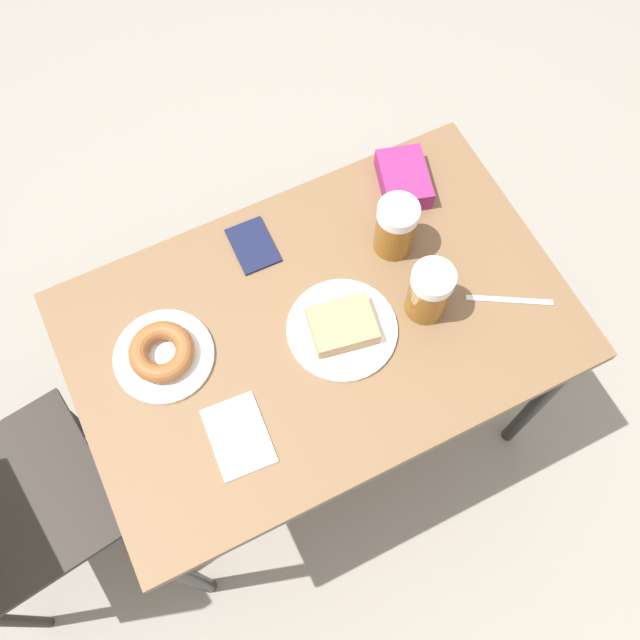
{
  "coord_description": "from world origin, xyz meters",
  "views": [
    {
      "loc": [
        -0.54,
        0.27,
        2.13
      ],
      "look_at": [
        0.0,
        0.0,
        0.75
      ],
      "focal_mm": 40.0,
      "sensor_mm": 36.0,
      "label": 1
    }
  ],
  "objects_px": {
    "passport_near_edge": "(253,245)",
    "blue_pouch": "(404,179)",
    "beer_mug_center": "(429,292)",
    "plate_with_cake": "(342,327)",
    "plate_with_donut": "(162,353)",
    "beer_mug_left": "(396,227)",
    "napkin_folded": "(239,436)",
    "fork": "(509,300)"
  },
  "relations": [
    {
      "from": "beer_mug_center",
      "to": "blue_pouch",
      "type": "height_order",
      "value": "beer_mug_center"
    },
    {
      "from": "beer_mug_center",
      "to": "fork",
      "type": "distance_m",
      "value": 0.2
    },
    {
      "from": "plate_with_donut",
      "to": "plate_with_cake",
      "type": "bearing_deg",
      "value": -107.01
    },
    {
      "from": "plate_with_donut",
      "to": "beer_mug_left",
      "type": "height_order",
      "value": "beer_mug_left"
    },
    {
      "from": "beer_mug_center",
      "to": "fork",
      "type": "xyz_separation_m",
      "value": [
        -0.07,
        -0.17,
        -0.07
      ]
    },
    {
      "from": "plate_with_cake",
      "to": "beer_mug_left",
      "type": "height_order",
      "value": "beer_mug_left"
    },
    {
      "from": "plate_with_donut",
      "to": "beer_mug_center",
      "type": "distance_m",
      "value": 0.57
    },
    {
      "from": "napkin_folded",
      "to": "blue_pouch",
      "type": "distance_m",
      "value": 0.7
    },
    {
      "from": "beer_mug_left",
      "to": "passport_near_edge",
      "type": "xyz_separation_m",
      "value": [
        0.13,
        0.28,
        -0.07
      ]
    },
    {
      "from": "beer_mug_left",
      "to": "napkin_folded",
      "type": "relative_size",
      "value": 0.9
    },
    {
      "from": "napkin_folded",
      "to": "passport_near_edge",
      "type": "relative_size",
      "value": 1.28
    },
    {
      "from": "beer_mug_center",
      "to": "plate_with_cake",
      "type": "bearing_deg",
      "value": 80.91
    },
    {
      "from": "plate_with_donut",
      "to": "beer_mug_left",
      "type": "bearing_deg",
      "value": -87.33
    },
    {
      "from": "beer_mug_left",
      "to": "beer_mug_center",
      "type": "distance_m",
      "value": 0.17
    },
    {
      "from": "plate_with_donut",
      "to": "napkin_folded",
      "type": "bearing_deg",
      "value": -162.18
    },
    {
      "from": "fork",
      "to": "blue_pouch",
      "type": "relative_size",
      "value": 0.98
    },
    {
      "from": "napkin_folded",
      "to": "fork",
      "type": "height_order",
      "value": "same"
    },
    {
      "from": "beer_mug_left",
      "to": "fork",
      "type": "height_order",
      "value": "beer_mug_left"
    },
    {
      "from": "beer_mug_center",
      "to": "passport_near_edge",
      "type": "xyz_separation_m",
      "value": [
        0.3,
        0.27,
        -0.07
      ]
    },
    {
      "from": "beer_mug_center",
      "to": "blue_pouch",
      "type": "bearing_deg",
      "value": -20.22
    },
    {
      "from": "fork",
      "to": "beer_mug_left",
      "type": "bearing_deg",
      "value": 34.44
    },
    {
      "from": "passport_near_edge",
      "to": "beer_mug_left",
      "type": "bearing_deg",
      "value": -115.48
    },
    {
      "from": "napkin_folded",
      "to": "plate_with_donut",
      "type": "bearing_deg",
      "value": 17.82
    },
    {
      "from": "beer_mug_center",
      "to": "passport_near_edge",
      "type": "bearing_deg",
      "value": 41.99
    },
    {
      "from": "beer_mug_left",
      "to": "blue_pouch",
      "type": "distance_m",
      "value": 0.17
    },
    {
      "from": "blue_pouch",
      "to": "beer_mug_left",
      "type": "bearing_deg",
      "value": 143.08
    },
    {
      "from": "passport_near_edge",
      "to": "beer_mug_center",
      "type": "bearing_deg",
      "value": -138.01
    },
    {
      "from": "passport_near_edge",
      "to": "plate_with_cake",
      "type": "bearing_deg",
      "value": -162.43
    },
    {
      "from": "plate_with_cake",
      "to": "plate_with_donut",
      "type": "bearing_deg",
      "value": 72.99
    },
    {
      "from": "plate_with_cake",
      "to": "passport_near_edge",
      "type": "bearing_deg",
      "value": 17.57
    },
    {
      "from": "beer_mug_left",
      "to": "napkin_folded",
      "type": "bearing_deg",
      "value": 117.22
    },
    {
      "from": "plate_with_cake",
      "to": "plate_with_donut",
      "type": "xyz_separation_m",
      "value": [
        0.11,
        0.36,
        0.0
      ]
    },
    {
      "from": "plate_with_donut",
      "to": "napkin_folded",
      "type": "height_order",
      "value": "plate_with_donut"
    },
    {
      "from": "fork",
      "to": "beer_mug_center",
      "type": "bearing_deg",
      "value": 68.44
    },
    {
      "from": "napkin_folded",
      "to": "passport_near_edge",
      "type": "xyz_separation_m",
      "value": [
        0.38,
        -0.2,
        0.0
      ]
    },
    {
      "from": "plate_with_donut",
      "to": "napkin_folded",
      "type": "xyz_separation_m",
      "value": [
        -0.22,
        -0.07,
        -0.02
      ]
    },
    {
      "from": "plate_with_cake",
      "to": "blue_pouch",
      "type": "bearing_deg",
      "value": -47.92
    },
    {
      "from": "plate_with_cake",
      "to": "blue_pouch",
      "type": "xyz_separation_m",
      "value": [
        0.27,
        -0.29,
        0.01
      ]
    },
    {
      "from": "fork",
      "to": "passport_near_edge",
      "type": "relative_size",
      "value": 1.32
    },
    {
      "from": "napkin_folded",
      "to": "blue_pouch",
      "type": "relative_size",
      "value": 0.95
    },
    {
      "from": "passport_near_edge",
      "to": "blue_pouch",
      "type": "height_order",
      "value": "blue_pouch"
    },
    {
      "from": "plate_with_cake",
      "to": "blue_pouch",
      "type": "distance_m",
      "value": 0.4
    }
  ]
}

